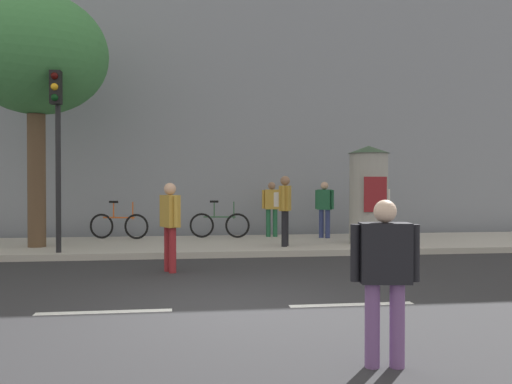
{
  "coord_description": "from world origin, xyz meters",
  "views": [
    {
      "loc": [
        -0.61,
        -7.31,
        1.72
      ],
      "look_at": [
        0.6,
        2.0,
        1.58
      ],
      "focal_mm": 37.35,
      "sensor_mm": 36.0,
      "label": 1
    }
  ],
  "objects_px": {
    "pedestrian_with_backpack": "(284,204)",
    "traffic_light": "(57,131)",
    "bicycle_leaning": "(119,225)",
    "bicycle_upright": "(220,224)",
    "pedestrian_in_light_jacket": "(272,205)",
    "poster_column": "(369,194)",
    "street_tree": "(36,56)",
    "pedestrian_near_pole": "(379,204)",
    "pedestrian_tallest": "(385,269)",
    "pedestrian_in_dark_shirt": "(324,205)",
    "pedestrian_in_red_top": "(170,219)"
  },
  "relations": [
    {
      "from": "pedestrian_with_backpack",
      "to": "traffic_light",
      "type": "bearing_deg",
      "value": -172.84
    },
    {
      "from": "bicycle_leaning",
      "to": "bicycle_upright",
      "type": "height_order",
      "value": "same"
    },
    {
      "from": "pedestrian_in_light_jacket",
      "to": "bicycle_upright",
      "type": "xyz_separation_m",
      "value": [
        -1.56,
        -0.11,
        -0.56
      ]
    },
    {
      "from": "poster_column",
      "to": "bicycle_leaning",
      "type": "relative_size",
      "value": 1.5
    },
    {
      "from": "pedestrian_with_backpack",
      "to": "bicycle_upright",
      "type": "xyz_separation_m",
      "value": [
        -1.49,
        2.33,
        -0.67
      ]
    },
    {
      "from": "traffic_light",
      "to": "street_tree",
      "type": "relative_size",
      "value": 0.65
    },
    {
      "from": "pedestrian_near_pole",
      "to": "bicycle_upright",
      "type": "distance_m",
      "value": 4.71
    },
    {
      "from": "pedestrian_tallest",
      "to": "traffic_light",
      "type": "bearing_deg",
      "value": 121.42
    },
    {
      "from": "pedestrian_in_dark_shirt",
      "to": "pedestrian_in_light_jacket",
      "type": "distance_m",
      "value": 1.57
    },
    {
      "from": "traffic_light",
      "to": "street_tree",
      "type": "distance_m",
      "value": 2.52
    },
    {
      "from": "bicycle_leaning",
      "to": "pedestrian_in_light_jacket",
      "type": "bearing_deg",
      "value": 0.66
    },
    {
      "from": "pedestrian_in_red_top",
      "to": "pedestrian_in_dark_shirt",
      "type": "xyz_separation_m",
      "value": [
        4.31,
        4.62,
        0.06
      ]
    },
    {
      "from": "pedestrian_in_light_jacket",
      "to": "bicycle_leaning",
      "type": "relative_size",
      "value": 0.95
    },
    {
      "from": "street_tree",
      "to": "pedestrian_with_backpack",
      "type": "distance_m",
      "value": 7.22
    },
    {
      "from": "poster_column",
      "to": "bicycle_upright",
      "type": "relative_size",
      "value": 1.47
    },
    {
      "from": "pedestrian_in_light_jacket",
      "to": "pedestrian_in_dark_shirt",
      "type": "bearing_deg",
      "value": -20.11
    },
    {
      "from": "traffic_light",
      "to": "poster_column",
      "type": "bearing_deg",
      "value": 7.34
    },
    {
      "from": "pedestrian_tallest",
      "to": "bicycle_upright",
      "type": "xyz_separation_m",
      "value": [
        -0.89,
        10.79,
        -0.38
      ]
    },
    {
      "from": "street_tree",
      "to": "traffic_light",
      "type": "bearing_deg",
      "value": -58.92
    },
    {
      "from": "pedestrian_near_pole",
      "to": "pedestrian_tallest",
      "type": "bearing_deg",
      "value": -110.22
    },
    {
      "from": "street_tree",
      "to": "pedestrian_in_red_top",
      "type": "relative_size",
      "value": 3.62
    },
    {
      "from": "street_tree",
      "to": "pedestrian_near_pole",
      "type": "distance_m",
      "value": 10.09
    },
    {
      "from": "pedestrian_tallest",
      "to": "pedestrian_near_pole",
      "type": "relative_size",
      "value": 0.94
    },
    {
      "from": "pedestrian_tallest",
      "to": "pedestrian_in_red_top",
      "type": "bearing_deg",
      "value": 110.64
    },
    {
      "from": "pedestrian_with_backpack",
      "to": "pedestrian_tallest",
      "type": "bearing_deg",
      "value": -94.09
    },
    {
      "from": "pedestrian_with_backpack",
      "to": "pedestrian_in_dark_shirt",
      "type": "distance_m",
      "value": 2.46
    },
    {
      "from": "poster_column",
      "to": "pedestrian_tallest",
      "type": "distance_m",
      "value": 9.26
    },
    {
      "from": "pedestrian_with_backpack",
      "to": "bicycle_leaning",
      "type": "xyz_separation_m",
      "value": [
        -4.38,
        2.39,
        -0.67
      ]
    },
    {
      "from": "traffic_light",
      "to": "pedestrian_tallest",
      "type": "relative_size",
      "value": 2.62
    },
    {
      "from": "pedestrian_in_light_jacket",
      "to": "bicycle_upright",
      "type": "bearing_deg",
      "value": -175.88
    },
    {
      "from": "bicycle_upright",
      "to": "pedestrian_tallest",
      "type": "bearing_deg",
      "value": -85.3
    },
    {
      "from": "poster_column",
      "to": "pedestrian_in_light_jacket",
      "type": "height_order",
      "value": "poster_column"
    },
    {
      "from": "poster_column",
      "to": "pedestrian_in_red_top",
      "type": "relative_size",
      "value": 1.48
    },
    {
      "from": "pedestrian_near_pole",
      "to": "bicycle_leaning",
      "type": "bearing_deg",
      "value": 174.79
    },
    {
      "from": "poster_column",
      "to": "pedestrian_near_pole",
      "type": "xyz_separation_m",
      "value": [
        0.82,
        1.39,
        -0.33
      ]
    },
    {
      "from": "pedestrian_near_pole",
      "to": "bicycle_upright",
      "type": "xyz_separation_m",
      "value": [
        -4.63,
        0.62,
        -0.59
      ]
    },
    {
      "from": "pedestrian_near_pole",
      "to": "poster_column",
      "type": "bearing_deg",
      "value": -120.4
    },
    {
      "from": "street_tree",
      "to": "pedestrian_in_light_jacket",
      "type": "height_order",
      "value": "street_tree"
    },
    {
      "from": "pedestrian_with_backpack",
      "to": "street_tree",
      "type": "bearing_deg",
      "value": 173.9
    },
    {
      "from": "pedestrian_near_pole",
      "to": "street_tree",
      "type": "bearing_deg",
      "value": -173.56
    },
    {
      "from": "pedestrian_in_red_top",
      "to": "bicycle_upright",
      "type": "xyz_separation_m",
      "value": [
        1.27,
        5.05,
        -0.5
      ]
    },
    {
      "from": "pedestrian_in_red_top",
      "to": "bicycle_leaning",
      "type": "bearing_deg",
      "value": 107.48
    },
    {
      "from": "bicycle_leaning",
      "to": "pedestrian_with_backpack",
      "type": "bearing_deg",
      "value": -28.68
    },
    {
      "from": "poster_column",
      "to": "pedestrian_in_red_top",
      "type": "bearing_deg",
      "value": -149.2
    },
    {
      "from": "traffic_light",
      "to": "bicycle_upright",
      "type": "xyz_separation_m",
      "value": [
        3.87,
        3.01,
        -2.39
      ]
    },
    {
      "from": "pedestrian_in_red_top",
      "to": "bicycle_leaning",
      "type": "height_order",
      "value": "pedestrian_in_red_top"
    },
    {
      "from": "pedestrian_tallest",
      "to": "bicycle_leaning",
      "type": "bearing_deg",
      "value": 109.17
    },
    {
      "from": "pedestrian_in_light_jacket",
      "to": "bicycle_leaning",
      "type": "distance_m",
      "value": 4.48
    },
    {
      "from": "pedestrian_in_red_top",
      "to": "pedestrian_near_pole",
      "type": "distance_m",
      "value": 7.38
    },
    {
      "from": "traffic_light",
      "to": "pedestrian_in_dark_shirt",
      "type": "relative_size",
      "value": 2.52
    }
  ]
}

